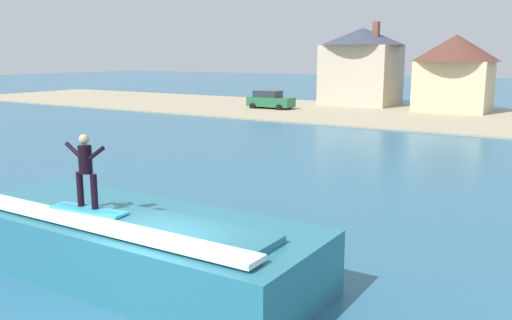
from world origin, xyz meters
TOP-DOWN VIEW (x-y plane):
  - ground_plane at (0.00, 0.00)m, footprint 260.00×260.00m
  - wave_crest at (-1.74, 1.18)m, footprint 9.63×3.51m
  - surfboard at (-2.45, 0.57)m, footprint 2.09×0.67m
  - surfer at (-2.55, 0.64)m, footprint 1.31×0.32m
  - shoreline_bank at (0.00, 39.04)m, footprint 120.00×19.08m
  - car_near_shore at (-19.45, 37.80)m, footprint 4.59×2.12m
  - house_with_chimney at (-13.59, 46.71)m, footprint 8.88×8.88m
  - house_small_cottage at (-3.75, 44.79)m, footprint 7.91×7.91m

SIDE VIEW (x-z plane):
  - ground_plane at x=0.00m, z-range 0.00..0.00m
  - shoreline_bank at x=0.00m, z-range 0.00..0.12m
  - wave_crest at x=-1.74m, z-range -0.05..1.58m
  - car_near_shore at x=-19.45m, z-range 0.02..1.88m
  - surfboard at x=-2.45m, z-range 1.63..1.69m
  - surfer at x=-2.55m, z-range 1.80..3.56m
  - house_small_cottage at x=-3.75m, z-range 0.51..7.64m
  - house_with_chimney at x=-13.59m, z-range 0.17..8.74m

